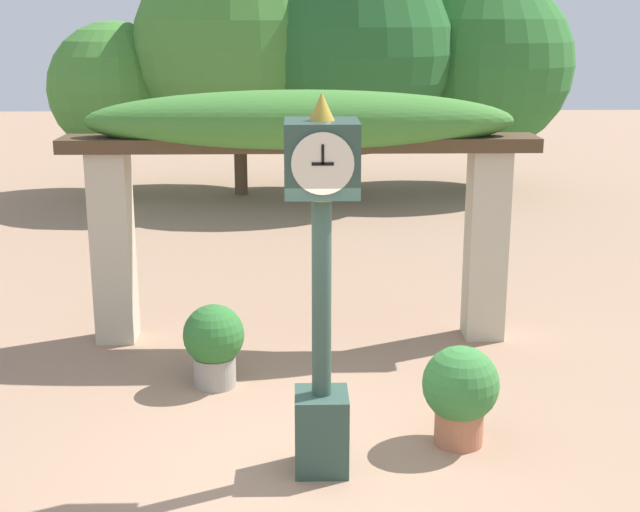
% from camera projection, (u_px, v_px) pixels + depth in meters
% --- Properties ---
extents(ground_plane, '(60.00, 60.00, 0.00)m').
position_uv_depth(ground_plane, '(303.00, 463.00, 7.73)').
color(ground_plane, '#9E7A60').
extents(pedestal_clock, '(0.58, 0.63, 3.19)m').
position_uv_depth(pedestal_clock, '(322.00, 274.00, 7.19)').
color(pedestal_clock, '#2D473D').
rests_on(pedestal_clock, ground).
extents(pergola, '(5.44, 1.05, 2.96)m').
position_uv_depth(pergola, '(300.00, 147.00, 10.17)').
color(pergola, '#BCB299').
rests_on(pergola, ground).
extents(potted_plant_near_left, '(0.69, 0.69, 0.92)m').
position_uv_depth(potted_plant_near_left, '(460.00, 391.00, 7.97)').
color(potted_plant_near_left, '#B26B4C').
rests_on(potted_plant_near_left, ground).
extents(potted_plant_far_left, '(0.64, 0.64, 0.88)m').
position_uv_depth(potted_plant_far_left, '(214.00, 342.00, 9.24)').
color(potted_plant_far_left, gray).
rests_on(potted_plant_far_left, ground).
extents(tree_line, '(11.29, 4.85, 5.31)m').
position_uv_depth(tree_line, '(321.00, 58.00, 18.78)').
color(tree_line, brown).
rests_on(tree_line, ground).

